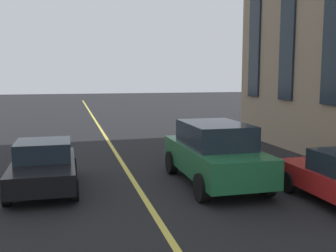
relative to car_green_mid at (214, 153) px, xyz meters
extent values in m
cube|color=#D8C64C|center=(2.07, 2.35, -0.96)|extent=(80.00, 0.16, 0.01)
cube|color=#1E6038|center=(0.00, 0.00, -0.19)|extent=(4.70, 1.95, 0.80)
cube|color=#19232D|center=(0.00, 0.00, 0.56)|extent=(2.59, 1.72, 0.70)
cylinder|color=black|center=(1.55, 0.94, -0.59)|extent=(0.76, 0.27, 0.76)
cylinder|color=black|center=(1.55, -0.94, -0.59)|extent=(0.76, 0.27, 0.76)
cylinder|color=black|center=(-1.55, 0.94, -0.59)|extent=(0.76, 0.27, 0.76)
cylinder|color=black|center=(-1.55, -0.94, -0.59)|extent=(0.76, 0.27, 0.76)
cylinder|color=black|center=(-1.37, -1.71, -0.67)|extent=(0.60, 0.21, 0.60)
cube|color=black|center=(0.66, 5.01, -0.39)|extent=(3.90, 1.75, 0.55)
cube|color=#19232D|center=(0.86, 5.01, 0.16)|extent=(1.64, 1.54, 0.55)
cylinder|color=black|center=(-0.62, 4.17, -0.67)|extent=(0.60, 0.21, 0.60)
cylinder|color=black|center=(-0.62, 5.85, -0.67)|extent=(0.60, 0.21, 0.60)
cylinder|color=black|center=(1.95, 4.17, -0.67)|extent=(0.60, 0.21, 0.60)
cylinder|color=black|center=(1.95, 5.85, -0.67)|extent=(0.60, 0.21, 0.60)
camera|label=1|loc=(-11.00, 4.27, 2.33)|focal=41.99mm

